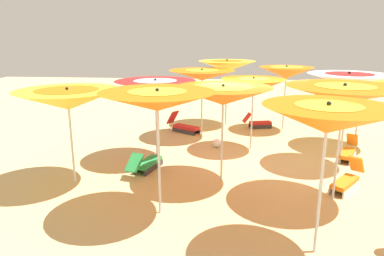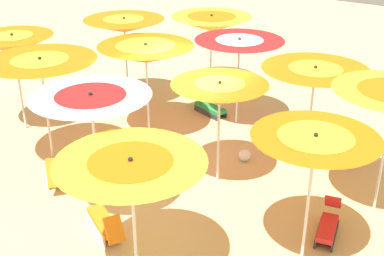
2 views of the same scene
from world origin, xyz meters
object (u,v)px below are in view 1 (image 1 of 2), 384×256
object	(u,v)px
beach_umbrella_1	(202,75)
beach_ball	(217,143)
lounger_2	(258,123)
beach_umbrella_7	(157,101)
beach_umbrella_8	(362,83)
beach_umbrella_3	(68,99)
beach_umbrella_10	(344,94)
beach_umbrella_5	(253,86)
lounger_1	(184,126)
beach_umbrella_6	(223,95)
beach_umbrella_11	(327,119)
beach_umbrella_2	(155,86)
lounger_3	(146,163)
lounger_0	(348,152)
lounger_4	(347,180)
beach_umbrella_0	(227,66)
beach_umbrella_9	(349,80)
beach_umbrella_4	(286,72)

from	to	relation	value
beach_umbrella_1	beach_ball	distance (m)	2.37
beach_umbrella_1	lounger_2	xyz separation A→B (m)	(2.03, 1.31, -1.89)
beach_umbrella_7	beach_umbrella_8	size ratio (longest dim) A/B	1.11
beach_umbrella_3	beach_umbrella_10	bearing A→B (deg)	-3.23
beach_umbrella_5	lounger_1	world-z (taller)	beach_umbrella_5
beach_umbrella_1	beach_umbrella_8	xyz separation A→B (m)	(4.87, -0.65, -0.13)
beach_umbrella_5	lounger_2	bearing A→B (deg)	80.31
beach_umbrella_5	beach_umbrella_10	size ratio (longest dim) A/B	0.89
beach_umbrella_10	lounger_2	bearing A→B (deg)	100.39
beach_umbrella_6	lounger_2	bearing A→B (deg)	75.76
beach_umbrella_10	beach_umbrella_11	distance (m)	2.16
beach_umbrella_3	beach_umbrella_2	bearing A→B (deg)	48.95
beach_umbrella_8	lounger_3	distance (m)	6.87
beach_umbrella_8	beach_umbrella_10	world-z (taller)	beach_umbrella_10
beach_umbrella_6	lounger_1	bearing A→B (deg)	108.07
beach_umbrella_1	lounger_1	bearing A→B (deg)	144.45
beach_umbrella_5	lounger_3	size ratio (longest dim) A/B	1.58
beach_umbrella_8	lounger_2	xyz separation A→B (m)	(-2.84, 1.96, -1.77)
beach_umbrella_6	lounger_0	bearing A→B (deg)	28.17
beach_umbrella_1	lounger_2	size ratio (longest dim) A/B	2.07
beach_umbrella_2	beach_umbrella_3	world-z (taller)	beach_umbrella_3
beach_umbrella_2	beach_umbrella_3	distance (m)	2.46
beach_umbrella_1	lounger_0	bearing A→B (deg)	-24.41
beach_umbrella_11	lounger_4	bearing A→B (deg)	63.22
lounger_2	lounger_3	bearing A→B (deg)	-137.94
beach_umbrella_2	beach_umbrella_8	bearing A→B (deg)	16.31
lounger_2	beach_ball	world-z (taller)	lounger_2
beach_umbrella_0	beach_umbrella_9	size ratio (longest dim) A/B	1.01
beach_umbrella_3	beach_umbrella_0	bearing A→B (deg)	59.58
beach_umbrella_1	beach_umbrella_3	distance (m)	5.04
beach_umbrella_1	beach_umbrella_7	distance (m)	5.53
beach_umbrella_5	beach_umbrella_10	bearing A→B (deg)	-65.38
lounger_3	lounger_4	size ratio (longest dim) A/B	1.15
beach_umbrella_8	lounger_0	size ratio (longest dim) A/B	1.74
beach_umbrella_2	beach_umbrella_5	distance (m)	2.91
beach_umbrella_10	beach_umbrella_11	size ratio (longest dim) A/B	1.01
beach_umbrella_1	beach_umbrella_3	bearing A→B (deg)	-122.52
lounger_0	beach_umbrella_1	bearing A→B (deg)	-87.18
beach_umbrella_9	lounger_3	xyz separation A→B (m)	(-5.10, -0.99, -2.07)
beach_umbrella_8	lounger_4	xyz separation A→B (m)	(-1.32, -3.37, -1.75)
beach_umbrella_5	beach_umbrella_6	world-z (taller)	beach_umbrella_6
beach_umbrella_0	beach_umbrella_6	bearing A→B (deg)	-90.91
beach_umbrella_4	lounger_3	bearing A→B (deg)	-132.00
beach_umbrella_2	beach_umbrella_5	world-z (taller)	beach_umbrella_2
beach_umbrella_5	beach_umbrella_8	size ratio (longest dim) A/B	0.99
lounger_3	beach_umbrella_10	bearing A→B (deg)	-88.83
beach_ball	beach_umbrella_8	bearing A→B (deg)	7.38
beach_umbrella_5	beach_umbrella_11	world-z (taller)	beach_umbrella_11
beach_umbrella_6	beach_umbrella_9	size ratio (longest dim) A/B	0.93
beach_umbrella_11	beach_ball	world-z (taller)	beach_umbrella_11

